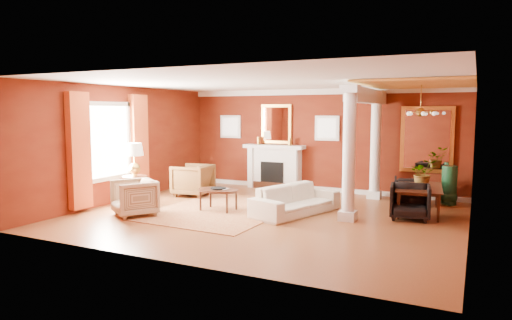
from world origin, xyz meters
The scene contains 27 objects.
ground centered at (0.00, 0.00, 0.00)m, with size 8.00×8.00×0.00m, color brown.
room_shell centered at (0.00, 0.00, 2.02)m, with size 8.04×7.04×2.92m.
fireplace centered at (-1.30, 3.32, 0.65)m, with size 1.85×0.42×1.29m.
overmantel_mirror centered at (-1.30, 3.45, 1.90)m, with size 0.95×0.07×1.15m.
flank_window_left centered at (-2.85, 3.46, 1.80)m, with size 0.70×0.07×0.70m.
flank_window_right centered at (0.25, 3.46, 1.80)m, with size 0.70×0.07×0.70m.
left_window centered at (-3.89, -0.60, 1.42)m, with size 0.21×2.55×2.60m.
column_front centered at (1.70, 0.30, 1.43)m, with size 0.36×0.36×2.80m.
column_back centered at (1.70, 3.00, 1.43)m, with size 0.36×0.36×2.80m.
header_beam centered at (1.70, 1.90, 2.62)m, with size 0.30×3.20×0.32m, color silver.
amber_ceiling centered at (2.85, 1.75, 2.87)m, with size 2.30×3.40×0.04m, color #EDAC45.
dining_mirror centered at (2.90, 3.45, 1.55)m, with size 1.30×0.07×1.70m.
chandelier centered at (2.90, 1.80, 2.25)m, with size 0.60×0.62×0.75m.
crown_trim centered at (0.00, 3.46, 2.82)m, with size 8.00×0.08×0.16m, color silver.
base_trim centered at (0.00, 3.46, 0.06)m, with size 8.00×0.08×0.12m, color silver.
rug centered at (-1.15, 0.04, 0.01)m, with size 2.77×3.69×0.01m, color maroon.
sofa centered at (0.51, 0.38, 0.43)m, with size 2.18×0.64×0.85m, color #F1E7CA.
armchair_leopard centered at (-2.79, 1.25, 0.47)m, with size 0.92×0.86×0.94m, color black.
armchair_stripe centered at (-2.60, -1.30, 0.43)m, with size 0.84×0.79×0.87m, color tan.
coffee_table centered at (-1.21, -0.07, 0.45)m, with size 0.99×0.99×0.50m.
coffee_book centered at (-1.14, -0.05, 0.60)m, with size 0.15×0.02×0.20m, color black.
side_table centered at (-3.38, -0.37, 1.02)m, with size 0.60×0.60×1.51m.
dining_table centered at (2.98, 1.68, 0.48)m, with size 1.72×0.60×0.96m, color black.
dining_chair_near centered at (2.84, 0.99, 0.41)m, with size 0.80×0.75×0.82m, color black.
dining_chair_far centered at (2.62, 2.66, 0.37)m, with size 0.72×0.67×0.74m, color black.
green_urn centered at (3.50, 2.98, 0.38)m, with size 0.40×0.40×0.97m.
potted_plant centered at (3.02, 1.64, 1.20)m, with size 0.56×0.62×0.48m, color #26591E.
Camera 1 is at (4.06, -8.94, 2.26)m, focal length 32.00 mm.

